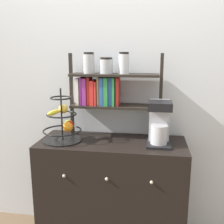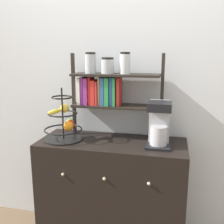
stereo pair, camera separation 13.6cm
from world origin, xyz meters
TOP-DOWN VIEW (x-y plane):
  - wall_back at (0.00, 0.50)m, footprint 7.00×0.05m
  - sideboard at (0.00, 0.23)m, footprint 1.12×0.47m
  - coffee_maker at (0.35, 0.23)m, footprint 0.17×0.22m
  - fruit_stand at (-0.37, 0.20)m, footprint 0.30×0.30m
  - shelf_hutch at (-0.08, 0.36)m, footprint 0.73×0.20m

SIDE VIEW (x-z plane):
  - sideboard at x=0.00m, z-range 0.00..0.88m
  - fruit_stand at x=-0.37m, z-range 0.81..1.22m
  - coffee_maker at x=0.35m, z-range 0.88..1.21m
  - shelf_hutch at x=-0.08m, z-range 0.96..1.63m
  - wall_back at x=0.00m, z-range 0.00..2.60m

